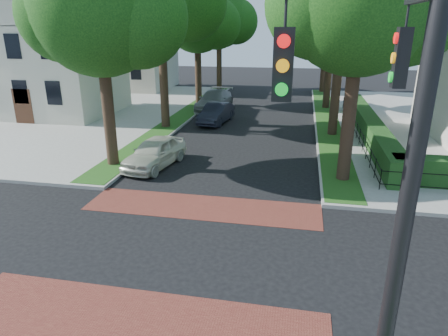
% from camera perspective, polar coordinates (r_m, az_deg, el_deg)
% --- Properties ---
extents(ground, '(120.00, 120.00, 0.00)m').
position_cam_1_polar(ground, '(12.73, -6.62, -11.60)').
color(ground, black).
rests_on(ground, ground).
extents(sidewalk_nw, '(30.00, 30.00, 0.15)m').
position_cam_1_polar(sidewalk_nw, '(37.83, -26.86, 7.56)').
color(sidewalk_nw, gray).
rests_on(sidewalk_nw, ground).
extents(crosswalk_far, '(9.00, 2.20, 0.01)m').
position_cam_1_polar(crosswalk_far, '(15.44, -3.08, -5.60)').
color(crosswalk_far, maroon).
rests_on(crosswalk_far, ground).
extents(crosswalk_near, '(9.00, 2.20, 0.01)m').
position_cam_1_polar(crosswalk_near, '(10.30, -12.27, -20.48)').
color(crosswalk_near, maroon).
rests_on(crosswalk_near, ground).
extents(grass_strip_ne, '(1.60, 29.80, 0.02)m').
position_cam_1_polar(grass_strip_ne, '(30.19, 14.51, 6.66)').
color(grass_strip_ne, '#184B15').
rests_on(grass_strip_ne, sidewalk_ne).
extents(grass_strip_nw, '(1.60, 29.80, 0.02)m').
position_cam_1_polar(grass_strip_nw, '(31.41, -5.68, 7.66)').
color(grass_strip_nw, '#184B15').
rests_on(grass_strip_nw, sidewalk_nw).
extents(tree_right_mid, '(8.25, 7.09, 11.22)m').
position_cam_1_polar(tree_right_mid, '(25.73, 17.02, 21.92)').
color(tree_right_mid, black).
rests_on(tree_right_mid, sidewalk_ne).
extents(tree_right_far, '(7.25, 6.23, 9.74)m').
position_cam_1_polar(tree_right_far, '(34.64, 15.43, 19.43)').
color(tree_right_far, black).
rests_on(tree_right_far, sidewalk_ne).
extents(tree_right_back, '(7.50, 6.45, 10.20)m').
position_cam_1_polar(tree_right_back, '(43.64, 14.70, 19.85)').
color(tree_right_back, black).
rests_on(tree_right_back, sidewalk_ne).
extents(tree_left_near, '(7.50, 6.45, 10.20)m').
position_cam_1_polar(tree_left_near, '(19.71, -16.89, 20.81)').
color(tree_left_near, black).
rests_on(tree_left_near, sidewalk_nw).
extents(tree_left_far, '(7.00, 6.02, 9.86)m').
position_cam_1_polar(tree_left_far, '(35.69, -3.61, 20.37)').
color(tree_left_far, black).
rests_on(tree_left_far, sidewalk_nw).
extents(tree_left_back, '(7.75, 6.66, 10.44)m').
position_cam_1_polar(tree_left_back, '(44.49, -0.52, 20.60)').
color(tree_left_back, black).
rests_on(tree_left_back, sidewalk_nw).
extents(hedge_main_road, '(1.00, 18.00, 1.20)m').
position_cam_1_polar(hedge_main_road, '(26.34, 20.05, 5.59)').
color(hedge_main_road, '#183B14').
rests_on(hedge_main_road, sidewalk_ne).
extents(fence_main_road, '(0.06, 18.00, 0.90)m').
position_cam_1_polar(fence_main_road, '(26.26, 18.29, 5.41)').
color(fence_main_road, black).
rests_on(fence_main_road, sidewalk_ne).
extents(house_left_near, '(10.00, 9.00, 10.14)m').
position_cam_1_polar(house_left_near, '(34.14, -23.64, 15.41)').
color(house_left_near, beige).
rests_on(house_left_near, sidewalk_nw).
extents(house_left_far, '(10.00, 9.00, 10.14)m').
position_cam_1_polar(house_left_far, '(46.42, -13.72, 17.11)').
color(house_left_far, beige).
rests_on(house_left_far, sidewalk_nw).
extents(traffic_signal, '(2.17, 2.00, 8.00)m').
position_cam_1_polar(traffic_signal, '(6.37, 23.25, 1.08)').
color(traffic_signal, black).
rests_on(traffic_signal, sidewalk_se).
extents(parked_car_front, '(2.42, 4.49, 1.45)m').
position_cam_1_polar(parked_car_front, '(19.92, -9.87, 2.20)').
color(parked_car_front, beige).
rests_on(parked_car_front, ground).
extents(parked_car_middle, '(2.01, 4.45, 1.42)m').
position_cam_1_polar(parked_car_middle, '(28.88, -1.13, 7.82)').
color(parked_car_middle, black).
rests_on(parked_car_middle, ground).
extents(parked_car_rear, '(2.51, 5.70, 1.63)m').
position_cam_1_polar(parked_car_rear, '(33.48, -1.37, 9.62)').
color(parked_car_rear, gray).
rests_on(parked_car_rear, ground).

